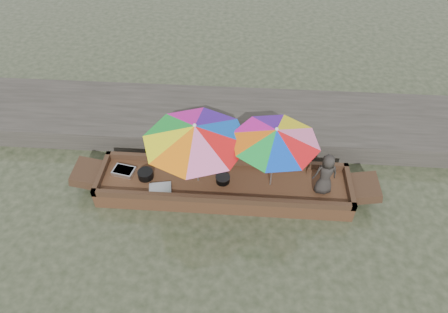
# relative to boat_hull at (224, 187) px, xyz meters

# --- Properties ---
(water) EXTENTS (80.00, 80.00, 0.00)m
(water) POSITION_rel_boat_hull_xyz_m (0.00, 0.00, -0.17)
(water) COLOR #262F1B
(water) RESTS_ON ground
(dock) EXTENTS (22.00, 2.20, 0.50)m
(dock) POSITION_rel_boat_hull_xyz_m (0.00, 2.20, 0.08)
(dock) COLOR #2D2B26
(dock) RESTS_ON ground
(boat_hull) EXTENTS (5.33, 1.20, 0.35)m
(boat_hull) POSITION_rel_boat_hull_xyz_m (0.00, 0.00, 0.00)
(boat_hull) COLOR #3F271A
(boat_hull) RESTS_ON water
(cooking_pot) EXTENTS (0.33, 0.33, 0.17)m
(cooking_pot) POSITION_rel_boat_hull_xyz_m (-1.67, 0.01, 0.26)
(cooking_pot) COLOR black
(cooking_pot) RESTS_ON boat_hull
(tray_crayfish) EXTENTS (0.51, 0.40, 0.09)m
(tray_crayfish) POSITION_rel_boat_hull_xyz_m (-2.17, 0.12, 0.22)
(tray_crayfish) COLOR silver
(tray_crayfish) RESTS_ON boat_hull
(tray_scallop) EXTENTS (0.50, 0.39, 0.06)m
(tray_scallop) POSITION_rel_boat_hull_xyz_m (-1.30, -0.31, 0.21)
(tray_scallop) COLOR silver
(tray_scallop) RESTS_ON boat_hull
(charcoal_grill) EXTENTS (0.29, 0.29, 0.14)m
(charcoal_grill) POSITION_rel_boat_hull_xyz_m (-0.02, 0.00, 0.24)
(charcoal_grill) COLOR black
(charcoal_grill) RESTS_ON boat_hull
(supply_bag) EXTENTS (0.34, 0.31, 0.26)m
(supply_bag) POSITION_rel_boat_hull_xyz_m (-0.35, 0.45, 0.30)
(supply_bag) COLOR silver
(supply_bag) RESTS_ON boat_hull
(vendor) EXTENTS (0.52, 0.37, 0.98)m
(vendor) POSITION_rel_boat_hull_xyz_m (2.04, -0.10, 0.67)
(vendor) COLOR #292623
(vendor) RESTS_ON boat_hull
(umbrella_bow) EXTENTS (2.17, 2.17, 1.55)m
(umbrella_bow) POSITION_rel_boat_hull_xyz_m (-0.54, 0.00, 0.95)
(umbrella_bow) COLOR blue
(umbrella_bow) RESTS_ON boat_hull
(umbrella_stern) EXTENTS (2.07, 2.07, 1.55)m
(umbrella_stern) POSITION_rel_boat_hull_xyz_m (0.98, 0.00, 0.95)
(umbrella_stern) COLOR pink
(umbrella_stern) RESTS_ON boat_hull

